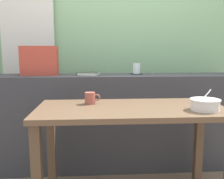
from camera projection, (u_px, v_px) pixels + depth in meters
The scene contains 10 objects.
outdoor_backdrop at pixel (111, 25), 2.85m from camera, with size 4.80×0.08×2.80m, color #8EBC89.
curtain_left_panel at pixel (28, 38), 2.71m from camera, with size 0.56×0.06×2.50m, color silver.
dark_console_ledge at pixel (115, 122), 2.36m from camera, with size 2.80×0.36×0.89m, color #38383D.
breakfast_table at pixel (131, 123), 1.74m from camera, with size 1.30×0.59×0.72m.
coaster_square at pixel (137, 74), 2.35m from camera, with size 0.10×0.10×0.01m, color black.
juice_glass at pixel (137, 69), 2.34m from camera, with size 0.07×0.07×0.10m.
closed_book at pixel (88, 74), 2.24m from camera, with size 0.21×0.19×0.03m.
throw_pillow at pixel (39, 61), 2.23m from camera, with size 0.32×0.14×0.26m, color #B74233.
soup_bowl at pixel (205, 105), 1.62m from camera, with size 0.19×0.19×0.14m.
ceramic_mug at pixel (90, 98), 1.82m from camera, with size 0.11×0.08×0.08m.
Camera 1 is at (-0.18, -1.74, 1.10)m, focal length 40.10 mm.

